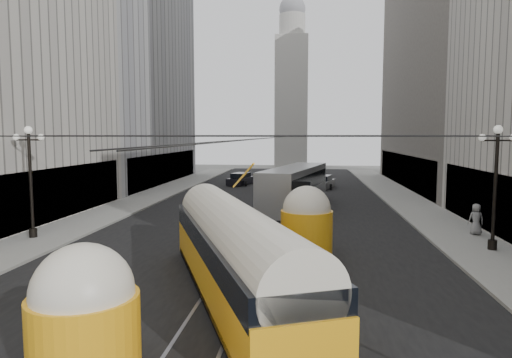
# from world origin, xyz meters

# --- Properties ---
(road) EXTENTS (20.00, 85.00, 0.02)m
(road) POSITION_xyz_m (0.00, 32.50, 0.00)
(road) COLOR black
(road) RESTS_ON ground
(sidewalk_left) EXTENTS (4.00, 72.00, 0.15)m
(sidewalk_left) POSITION_xyz_m (-12.00, 36.00, 0.07)
(sidewalk_left) COLOR gray
(sidewalk_left) RESTS_ON ground
(sidewalk_right) EXTENTS (4.00, 72.00, 0.15)m
(sidewalk_right) POSITION_xyz_m (12.00, 36.00, 0.07)
(sidewalk_right) COLOR gray
(sidewalk_right) RESTS_ON ground
(rail_left) EXTENTS (0.12, 85.00, 0.04)m
(rail_left) POSITION_xyz_m (-0.75, 32.50, 0.00)
(rail_left) COLOR gray
(rail_left) RESTS_ON ground
(rail_right) EXTENTS (0.12, 85.00, 0.04)m
(rail_right) POSITION_xyz_m (0.75, 32.50, 0.00)
(rail_right) COLOR gray
(rail_right) RESTS_ON ground
(building_left_far) EXTENTS (12.60, 28.60, 28.60)m
(building_left_far) POSITION_xyz_m (-19.99, 48.00, 14.31)
(building_left_far) COLOR #999999
(building_left_far) RESTS_ON ground
(building_right_far) EXTENTS (12.60, 32.60, 32.60)m
(building_right_far) POSITION_xyz_m (20.00, 48.00, 16.31)
(building_right_far) COLOR #514C47
(building_right_far) RESTS_ON ground
(distant_tower) EXTENTS (6.00, 6.00, 31.36)m
(distant_tower) POSITION_xyz_m (0.00, 80.00, 14.97)
(distant_tower) COLOR #B2AFA8
(distant_tower) RESTS_ON ground
(lamppost_left_mid) EXTENTS (1.86, 0.44, 6.37)m
(lamppost_left_mid) POSITION_xyz_m (-12.60, 18.00, 3.74)
(lamppost_left_mid) COLOR black
(lamppost_left_mid) RESTS_ON sidewalk_left
(lamppost_right_mid) EXTENTS (1.86, 0.44, 6.37)m
(lamppost_right_mid) POSITION_xyz_m (12.60, 18.00, 3.74)
(lamppost_right_mid) COLOR black
(lamppost_right_mid) RESTS_ON sidewalk_right
(catenary) EXTENTS (25.00, 72.00, 0.23)m
(catenary) POSITION_xyz_m (0.12, 31.49, 5.88)
(catenary) COLOR black
(catenary) RESTS_ON ground
(streetcar) EXTENTS (7.75, 15.26, 3.57)m
(streetcar) POSITION_xyz_m (0.50, 9.92, 1.75)
(streetcar) COLOR #FEAC16
(streetcar) RESTS_ON ground
(city_bus) EXTENTS (5.53, 13.64, 3.36)m
(city_bus) POSITION_xyz_m (2.07, 31.64, 1.84)
(city_bus) COLOR #9A9B9F
(city_bus) RESTS_ON ground
(sedan_white_far) EXTENTS (3.12, 5.00, 1.47)m
(sedan_white_far) POSITION_xyz_m (4.79, 45.69, 0.67)
(sedan_white_far) COLOR beige
(sedan_white_far) RESTS_ON ground
(sedan_dark_far) EXTENTS (2.99, 4.91, 1.45)m
(sedan_dark_far) POSITION_xyz_m (-4.95, 48.19, 0.66)
(sedan_dark_far) COLOR black
(sedan_dark_far) RESTS_ON ground
(pedestrian_sidewalk_right) EXTENTS (0.95, 0.64, 1.85)m
(pedestrian_sidewalk_right) POSITION_xyz_m (13.02, 21.60, 1.07)
(pedestrian_sidewalk_right) COLOR gray
(pedestrian_sidewalk_right) RESTS_ON sidewalk_right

